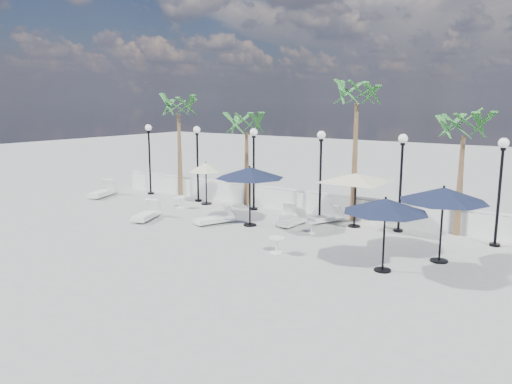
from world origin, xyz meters
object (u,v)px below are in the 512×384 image
Objects in this scene: lounger_4 at (326,218)px; lounger_0 at (147,214)px; parasol_cream_sq_a at (356,174)px; parasol_navy_mid at (385,206)px; lounger_2 at (215,218)px; lounger_3 at (287,217)px; lounger_1 at (103,192)px; parasol_navy_right at (443,195)px; parasol_cream_small at (206,168)px; lounger_5 at (293,221)px; parasol_navy_left at (250,173)px.

lounger_0 is at bearing -124.75° from lounger_4.
parasol_cream_sq_a is (7.89, 4.03, 1.95)m from lounger_0.
lounger_2 is at bearing 168.30° from parasol_navy_mid.
lounger_3 is 1.65m from lounger_4.
parasol_navy_right is (17.88, -0.88, 1.92)m from lounger_1.
lounger_4 is at bearing 0.14° from parasol_cream_small.
parasol_navy_mid reaches higher than lounger_0.
lounger_0 is at bearing -138.22° from lounger_2.
parasol_cream_sq_a reaches higher than lounger_3.
lounger_5 is at bearing -150.05° from parasol_cream_sq_a.
lounger_0 is 12.24m from parasol_navy_right.
parasol_navy_mid is (7.95, -1.65, 1.79)m from lounger_2.
lounger_3 is 0.87× the size of parasol_cream_small.
parasol_navy_left is 4.28m from parasol_cream_sq_a.
parasol_navy_mid is at bearing -23.22° from lounger_4.
parasol_cream_small is at bearing 180.00° from parasol_cream_sq_a.
lounger_0 is at bearing -152.13° from lounger_5.
lounger_5 is at bearing -12.07° from parasol_cream_small.
parasol_navy_mid is at bearing -18.78° from parasol_navy_left.
parasol_cream_sq_a reaches higher than lounger_0.
lounger_0 reaches higher than lounger_4.
parasol_cream_small reaches higher than lounger_0.
parasol_navy_left reaches higher than parasol_cream_sq_a.
lounger_2 is at bearing -156.99° from parasol_navy_left.
parasol_navy_right is at bearing -36.11° from lounger_3.
parasol_navy_left is at bearing -141.74° from lounger_5.
parasol_navy_right is (6.27, -1.40, 1.98)m from lounger_5.
parasol_cream_small is (-7.95, 0.00, -0.36)m from parasol_cream_sq_a.
parasol_navy_right is at bearing 22.01° from lounger_2.
parasol_cream_small reaches higher than lounger_3.
lounger_0 reaches higher than lounger_2.
lounger_3 is 5.63m from parasol_cream_small.
parasol_cream_sq_a is at bearing 50.54° from lounger_2.
parasol_navy_mid is (6.57, -2.23, -0.18)m from parasol_navy_left.
parasol_cream_sq_a is (-4.12, 2.64, 0.01)m from parasol_navy_right.
lounger_1 is at bearing -175.53° from lounger_5.
lounger_5 is 0.59× the size of parasol_navy_right.
lounger_1 is 12.60m from lounger_4.
parasol_cream_small is (-5.79, 1.24, 1.62)m from lounger_5.
lounger_1 is at bearing -166.99° from lounger_2.
parasol_cream_small is (-2.96, 2.89, 1.60)m from lounger_2.
lounger_5 is 6.72m from parasol_navy_right.
lounger_0 is 6.09m from lounger_3.
lounger_5 is at bearing 50.68° from lounger_2.
parasol_navy_right is (6.75, -1.69, 1.96)m from lounger_3.
parasol_navy_left is at bearing -23.90° from lounger_1.
lounger_4 is 1.05× the size of lounger_5.
parasol_cream_sq_a is at bearing 147.36° from parasol_navy_right.
lounger_4 is 6.85m from parasol_cream_small.
lounger_5 is at bearing -18.25° from lounger_1.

